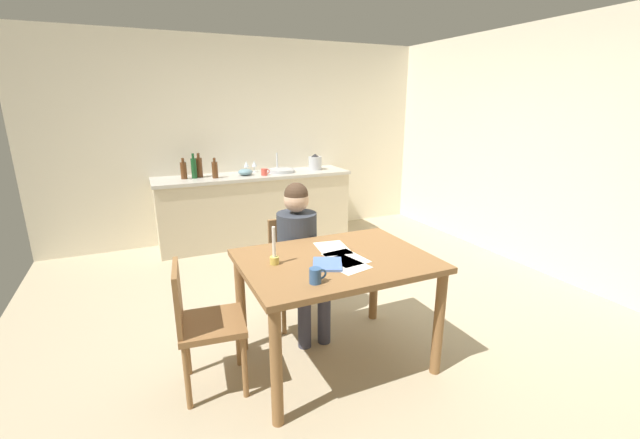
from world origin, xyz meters
The scene contains 24 objects.
ground_plane centered at (0.00, 0.00, -0.02)m, with size 5.20×5.20×0.04m, color tan.
wall_back centered at (0.00, 2.60, 1.30)m, with size 5.20×0.12×2.60m, color silver.
wall_right centered at (2.60, 0.00, 1.30)m, with size 0.12×5.20×2.60m, color silver.
kitchen_counter centered at (0.00, 2.24, 0.45)m, with size 2.51×0.64×0.90m.
dining_table centered at (-0.23, -0.59, 0.68)m, with size 1.26×0.93×0.79m.
chair_at_table centered at (-0.26, 0.12, 0.48)m, with size 0.42×0.42×0.86m.
person_seated centered at (-0.27, -0.03, 0.68)m, with size 0.33×0.60×1.19m.
chair_side_empty centered at (-1.11, -0.50, 0.48)m, with size 0.44×0.44×0.86m.
coffee_mug centered at (-0.51, -0.90, 0.84)m, with size 0.11×0.07×0.09m.
candlestick centered at (-0.63, -0.52, 0.86)m, with size 0.06×0.06×0.25m.
book_magazine centered at (-0.33, -0.68, 0.80)m, with size 0.18×0.22×0.02m, color #5374B8.
paper_letter centered at (-0.17, -0.62, 0.79)m, with size 0.21×0.30×0.00m, color white.
paper_bill centered at (-0.22, -0.72, 0.79)m, with size 0.21×0.30×0.00m, color white.
paper_envelope centered at (-0.16, -0.41, 0.79)m, with size 0.21×0.30×0.00m, color white.
sink_unit centered at (0.37, 2.24, 0.92)m, with size 0.36×0.36×0.24m.
bottle_oil centered at (-0.86, 2.26, 1.01)m, with size 0.07×0.07×0.25m.
bottle_vinegar centered at (-0.74, 2.25, 1.03)m, with size 0.07×0.07×0.30m.
bottle_wine_red centered at (-0.67, 2.30, 1.03)m, with size 0.08×0.08×0.30m.
bottle_sauce centered at (-0.51, 2.15, 1.01)m, with size 0.07×0.07×0.25m.
mixing_bowl centered at (-0.12, 2.20, 0.94)m, with size 0.18×0.18×0.08m, color #668C99.
stovetop_kettle centered at (0.86, 2.24, 1.00)m, with size 0.18×0.18×0.22m.
wine_glass_near_sink centered at (0.05, 2.39, 1.01)m, with size 0.07×0.07×0.15m.
wine_glass_by_kettle centered at (-0.06, 2.39, 1.01)m, with size 0.07×0.07×0.15m.
teacup_on_counter centered at (0.10, 2.09, 0.94)m, with size 0.11×0.08×0.09m.
Camera 1 is at (-1.37, -2.86, 1.79)m, focal length 22.76 mm.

